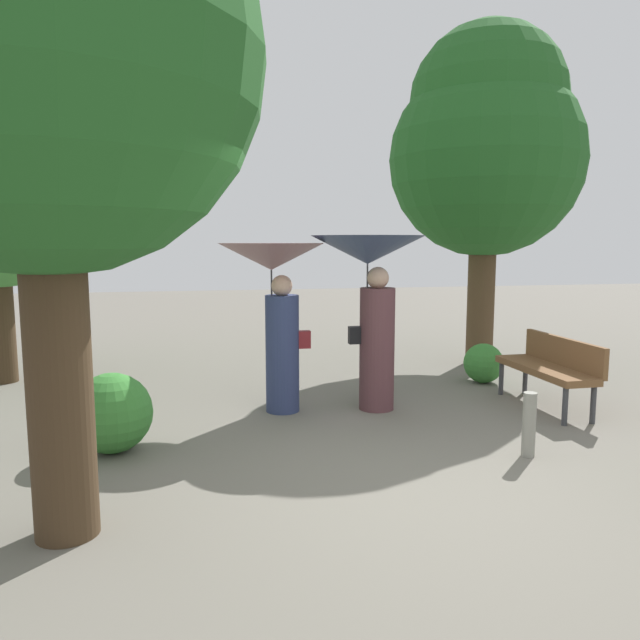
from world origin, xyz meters
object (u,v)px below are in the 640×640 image
Objects in this scene: park_bench at (551,365)px; tree_near_right at (486,142)px; path_marker_post at (529,425)px; person_right at (371,280)px; tree_mid_left at (38,6)px; person_left at (275,288)px.

park_bench is 3.92m from tree_near_right.
path_marker_post is at bearing -38.76° from park_bench.
person_right is at bearing -100.47° from park_bench.
park_bench is at bearing 23.49° from tree_mid_left.
person_left is 0.39× the size of tree_mid_left.
path_marker_post is (-1.49, -3.98, -3.16)m from tree_near_right.
person_left is at bearing -150.02° from tree_near_right.
tree_mid_left is at bearing 150.14° from person_left.
park_bench is 0.30× the size of tree_mid_left.
path_marker_post is at bearing -129.45° from person_left.
tree_near_right is (2.47, 2.18, 1.95)m from person_right.
tree_near_right is 5.30m from path_marker_post.
tree_near_right reaches higher than tree_mid_left.
tree_mid_left is at bearing 135.25° from person_right.
tree_mid_left is (-5.31, -4.70, -0.11)m from tree_near_right.
tree_mid_left reaches higher than person_left.
tree_near_right is at bearing 41.49° from tree_mid_left.
path_marker_post is (0.98, -1.80, -1.21)m from person_right.
person_left is 3.24× the size of path_marker_post.
tree_mid_left is (-2.84, -2.51, 1.84)m from person_right.
person_right reaches higher than path_marker_post.
park_bench is at bearing 51.87° from path_marker_post.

